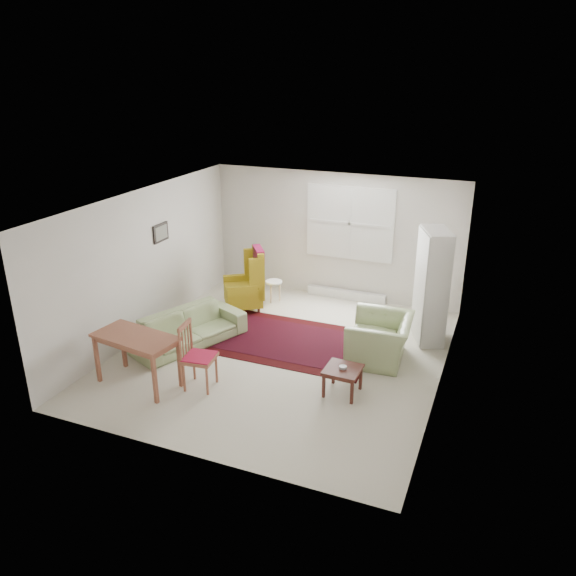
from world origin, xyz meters
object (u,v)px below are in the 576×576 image
at_px(cabinet, 432,286).
at_px(stool, 274,291).
at_px(sofa, 188,322).
at_px(desk, 138,360).
at_px(coffee_table, 342,381).
at_px(wingback_chair, 243,279).
at_px(armchair, 380,335).
at_px(desk_chair, 199,356).

bearing_deg(cabinet, stool, 147.94).
distance_m(sofa, desk, 1.39).
xyz_separation_m(coffee_table, cabinet, (0.85, 2.20, 0.76)).
distance_m(sofa, wingback_chair, 1.70).
distance_m(wingback_chair, desk, 3.08).
relative_size(sofa, desk, 1.57).
bearing_deg(coffee_table, wingback_chair, 140.33).
bearing_deg(cabinet, armchair, -142.88).
relative_size(sofa, coffee_table, 3.92).
xyz_separation_m(sofa, coffee_table, (2.84, -0.52, -0.19)).
relative_size(coffee_table, desk, 0.40).
height_order(armchair, cabinet, cabinet).
height_order(coffee_table, stool, stool).
bearing_deg(wingback_chair, armchair, 35.89).
height_order(armchair, coffee_table, armchair).
height_order(stool, desk_chair, desk_chair).
xyz_separation_m(armchair, stool, (-2.49, 1.55, -0.21)).
distance_m(coffee_table, desk, 2.96).
relative_size(armchair, wingback_chair, 0.90).
xyz_separation_m(sofa, desk_chair, (0.88, -1.13, 0.11)).
xyz_separation_m(armchair, desk, (-3.07, -2.06, -0.03)).
relative_size(coffee_table, desk_chair, 0.50).
bearing_deg(cabinet, desk, -162.17).
relative_size(coffee_table, cabinet, 0.26).
xyz_separation_m(wingback_chair, coffee_table, (2.65, -2.20, -0.40)).
distance_m(sofa, cabinet, 4.09).
relative_size(sofa, stool, 4.48).
distance_m(coffee_table, desk_chair, 2.07).
distance_m(armchair, desk_chair, 2.84).
xyz_separation_m(armchair, cabinet, (0.60, 1.01, 0.54)).
bearing_deg(desk, coffee_table, 17.01).
relative_size(armchair, cabinet, 0.56).
relative_size(sofa, wingback_chair, 1.61).
bearing_deg(armchair, sofa, -82.11).
height_order(stool, cabinet, cabinet).
distance_m(armchair, wingback_chair, 3.07).
xyz_separation_m(sofa, wingback_chair, (0.19, 1.68, 0.21)).
bearing_deg(stool, armchair, -31.99).
relative_size(stool, cabinet, 0.22).
bearing_deg(sofa, cabinet, -41.89).
bearing_deg(sofa, wingback_chair, 17.33).
bearing_deg(armchair, coffee_table, -16.00).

